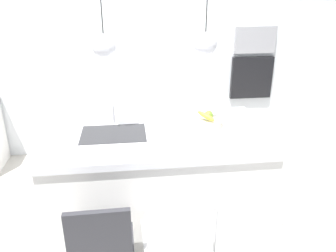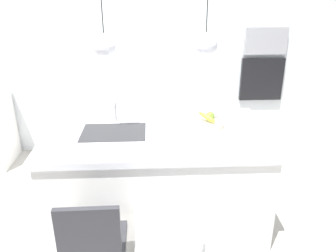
{
  "view_description": "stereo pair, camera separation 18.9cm",
  "coord_description": "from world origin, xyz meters",
  "px_view_note": "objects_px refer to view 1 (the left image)",
  "views": [
    {
      "loc": [
        -0.23,
        -2.74,
        2.17
      ],
      "look_at": [
        0.1,
        0.0,
        1.0
      ],
      "focal_mm": 36.56,
      "sensor_mm": 36.0,
      "label": 1
    },
    {
      "loc": [
        -0.05,
        -2.76,
        2.17
      ],
      "look_at": [
        0.1,
        0.0,
        1.0
      ],
      "focal_mm": 36.56,
      "sensor_mm": 36.0,
      "label": 2
    }
  ],
  "objects_px": {
    "chair_far": "(241,240)",
    "microwave": "(255,40)",
    "chair_near": "(102,248)",
    "fruit_bowl": "(208,121)",
    "chair_middle": "(176,242)",
    "oven": "(251,77)"
  },
  "relations": [
    {
      "from": "microwave",
      "to": "oven",
      "type": "height_order",
      "value": "microwave"
    },
    {
      "from": "microwave",
      "to": "chair_far",
      "type": "distance_m",
      "value": 2.82
    },
    {
      "from": "chair_middle",
      "to": "microwave",
      "type": "bearing_deg",
      "value": 60.98
    },
    {
      "from": "oven",
      "to": "chair_middle",
      "type": "distance_m",
      "value": 2.87
    },
    {
      "from": "chair_near",
      "to": "fruit_bowl",
      "type": "bearing_deg",
      "value": 46.12
    },
    {
      "from": "chair_middle",
      "to": "chair_far",
      "type": "relative_size",
      "value": 1.05
    },
    {
      "from": "oven",
      "to": "chair_middle",
      "type": "xyz_separation_m",
      "value": [
        -1.37,
        -2.48,
        -0.48
      ]
    },
    {
      "from": "chair_middle",
      "to": "chair_far",
      "type": "bearing_deg",
      "value": 0.4
    },
    {
      "from": "oven",
      "to": "chair_middle",
      "type": "bearing_deg",
      "value": -119.02
    },
    {
      "from": "chair_near",
      "to": "chair_far",
      "type": "bearing_deg",
      "value": -0.01
    },
    {
      "from": "chair_near",
      "to": "chair_middle",
      "type": "relative_size",
      "value": 1.01
    },
    {
      "from": "oven",
      "to": "chair_far",
      "type": "distance_m",
      "value": 2.68
    },
    {
      "from": "microwave",
      "to": "fruit_bowl",
      "type": "bearing_deg",
      "value": -122.18
    },
    {
      "from": "fruit_bowl",
      "to": "chair_near",
      "type": "height_order",
      "value": "fruit_bowl"
    },
    {
      "from": "chair_near",
      "to": "chair_middle",
      "type": "distance_m",
      "value": 0.51
    },
    {
      "from": "fruit_bowl",
      "to": "chair_far",
      "type": "distance_m",
      "value": 1.1
    },
    {
      "from": "oven",
      "to": "microwave",
      "type": "bearing_deg",
      "value": 0.0
    },
    {
      "from": "chair_far",
      "to": "oven",
      "type": "bearing_deg",
      "value": 69.83
    },
    {
      "from": "fruit_bowl",
      "to": "microwave",
      "type": "height_order",
      "value": "microwave"
    },
    {
      "from": "chair_near",
      "to": "chair_middle",
      "type": "xyz_separation_m",
      "value": [
        0.51,
        -0.0,
        -0.0
      ]
    },
    {
      "from": "fruit_bowl",
      "to": "oven",
      "type": "relative_size",
      "value": 0.47
    },
    {
      "from": "chair_far",
      "to": "microwave",
      "type": "bearing_deg",
      "value": 69.83
    }
  ]
}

